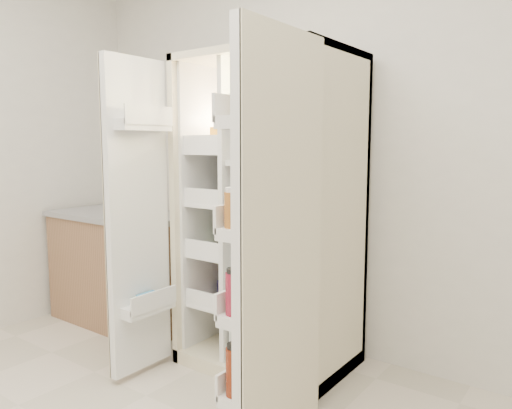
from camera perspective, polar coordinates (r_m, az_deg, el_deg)
The scene contains 5 objects.
wall_back at distance 3.04m, azimuth 8.53°, elevation 7.97°, with size 4.00×0.02×2.70m, color silver.
refrigerator at distance 2.87m, azimuth 2.49°, elevation -4.05°, with size 0.92×0.70×1.80m.
freezer_door at distance 2.74m, azimuth -13.69°, elevation -1.65°, with size 0.15×0.40×1.72m.
fridge_door at distance 2.02m, azimuth 2.40°, elevation -4.98°, with size 0.17×0.58×1.72m.
kitchen_counter at distance 3.70m, azimuth -15.19°, elevation -7.13°, with size 1.12×0.59×0.81m.
Camera 1 is at (1.43, -0.68, 1.30)m, focal length 34.00 mm.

